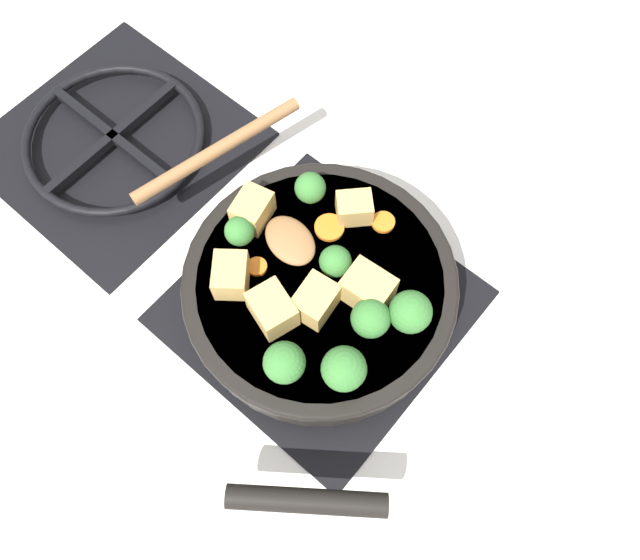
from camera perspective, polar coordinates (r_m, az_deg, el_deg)
ground_plane at (r=0.75m, az=0.00°, el=-2.46°), size 2.40×2.40×0.00m
front_burner_grate at (r=0.74m, az=0.00°, el=-2.13°), size 0.31×0.31×0.03m
rear_burner_grate at (r=0.90m, az=-18.21°, el=12.03°), size 0.31×0.31×0.03m
skillet_pan at (r=0.70m, az=-0.01°, el=-0.96°), size 0.39×0.36×0.06m
wooden_spoon at (r=0.73m, az=-6.58°, el=8.34°), size 0.23×0.22×0.02m
tofu_cube_center_large at (r=0.65m, az=-4.39°, el=-2.69°), size 0.05×0.06×0.04m
tofu_cube_near_handle at (r=0.67m, az=-8.14°, el=0.43°), size 0.06×0.06×0.04m
tofu_cube_east_chunk at (r=0.65m, az=4.38°, el=-0.81°), size 0.04×0.05×0.04m
tofu_cube_west_chunk at (r=0.65m, az=-0.41°, el=-1.91°), size 0.05×0.04×0.04m
tofu_cube_back_piece at (r=0.70m, az=-6.19°, el=6.44°), size 0.05×0.04×0.03m
tofu_cube_front_piece at (r=0.70m, az=3.15°, el=6.59°), size 0.05×0.05×0.03m
broccoli_floret_near_spoon at (r=0.64m, az=8.26°, el=-2.92°), size 0.05×0.05×0.05m
broccoli_floret_center_top at (r=0.70m, az=-0.90°, el=8.40°), size 0.04×0.04×0.04m
broccoli_floret_east_rim at (r=0.62m, az=2.20°, el=-8.12°), size 0.05×0.05×0.05m
broccoli_floret_west_rim at (r=0.63m, az=4.66°, el=-3.52°), size 0.04×0.04×0.05m
broccoli_floret_north_edge at (r=0.62m, az=-3.28°, el=-7.56°), size 0.04×0.04×0.05m
broccoli_floret_south_cluster at (r=0.68m, az=-7.37°, el=4.41°), size 0.03×0.03×0.04m
broccoli_floret_mid_floret at (r=0.66m, az=1.41°, el=1.69°), size 0.03×0.03×0.04m
carrot_slice_orange_thin at (r=0.68m, az=-5.77°, el=1.22°), size 0.02×0.02×0.01m
carrot_slice_near_center at (r=0.71m, az=5.80°, el=5.28°), size 0.03×0.03×0.01m
carrot_slice_edge_slice at (r=0.70m, az=0.86°, el=4.82°), size 0.03×0.03×0.01m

